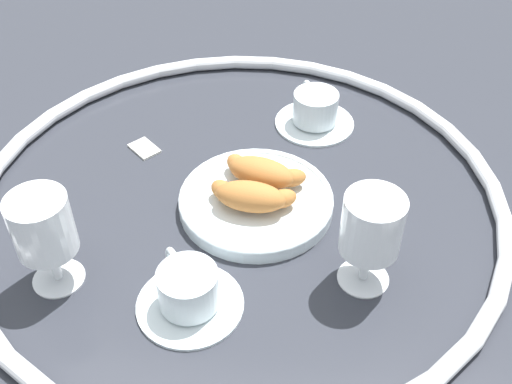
# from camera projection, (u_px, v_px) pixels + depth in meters

# --- Properties ---
(ground_plane) EXTENTS (2.20, 2.20, 0.00)m
(ground_plane) POSITION_uv_depth(u_px,v_px,m) (238.00, 200.00, 0.93)
(ground_plane) COLOR #2D3038
(table_chrome_rim) EXTENTS (0.79, 0.79, 0.02)m
(table_chrome_rim) POSITION_uv_depth(u_px,v_px,m) (238.00, 194.00, 0.92)
(table_chrome_rim) COLOR silver
(table_chrome_rim) RESTS_ON ground_plane
(pastry_plate) EXTENTS (0.23, 0.23, 0.02)m
(pastry_plate) POSITION_uv_depth(u_px,v_px,m) (256.00, 201.00, 0.91)
(pastry_plate) COLOR silver
(pastry_plate) RESTS_ON ground_plane
(croissant_large) EXTENTS (0.14, 0.07, 0.04)m
(croissant_large) POSITION_uv_depth(u_px,v_px,m) (251.00, 196.00, 0.87)
(croissant_large) COLOR #AD6B33
(croissant_large) RESTS_ON pastry_plate
(croissant_small) EXTENTS (0.13, 0.08, 0.04)m
(croissant_small) POSITION_uv_depth(u_px,v_px,m) (262.00, 172.00, 0.91)
(croissant_small) COLOR #AD6B33
(croissant_small) RESTS_ON pastry_plate
(coffee_cup_near) EXTENTS (0.14, 0.14, 0.06)m
(coffee_cup_near) POSITION_uv_depth(u_px,v_px,m) (315.00, 111.00, 1.06)
(coffee_cup_near) COLOR silver
(coffee_cup_near) RESTS_ON ground_plane
(coffee_cup_far) EXTENTS (0.14, 0.14, 0.06)m
(coffee_cup_far) POSITION_uv_depth(u_px,v_px,m) (188.00, 292.00, 0.77)
(coffee_cup_far) COLOR silver
(coffee_cup_far) RESTS_ON ground_plane
(juice_glass_left) EXTENTS (0.08, 0.08, 0.14)m
(juice_glass_left) POSITION_uv_depth(u_px,v_px,m) (43.00, 228.00, 0.75)
(juice_glass_left) COLOR white
(juice_glass_left) RESTS_ON ground_plane
(juice_glass_right) EXTENTS (0.08, 0.08, 0.14)m
(juice_glass_right) POSITION_uv_depth(u_px,v_px,m) (371.00, 229.00, 0.76)
(juice_glass_right) COLOR white
(juice_glass_right) RESTS_ON ground_plane
(sugar_packet) EXTENTS (0.06, 0.06, 0.01)m
(sugar_packet) POSITION_uv_depth(u_px,v_px,m) (144.00, 148.00, 1.02)
(sugar_packet) COLOR white
(sugar_packet) RESTS_ON ground_plane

